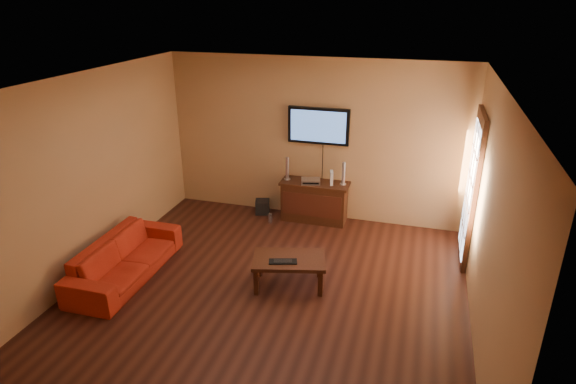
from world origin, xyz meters
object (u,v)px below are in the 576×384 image
at_px(game_console, 332,178).
at_px(bottle, 270,218).
at_px(television, 318,126).
at_px(speaker_right, 343,174).
at_px(sofa, 125,252).
at_px(speaker_left, 287,169).
at_px(keyboard, 283,261).
at_px(media_console, 314,201).
at_px(coffee_table, 289,262).
at_px(subwoofer, 262,207).
at_px(av_receiver, 311,181).

distance_m(game_console, bottle, 1.25).
distance_m(television, speaker_right, 0.89).
distance_m(sofa, speaker_left, 2.95).
bearing_deg(bottle, sofa, -123.12).
height_order(speaker_right, keyboard, speaker_right).
bearing_deg(speaker_left, game_console, -0.14).
distance_m(media_console, game_console, 0.53).
distance_m(media_console, television, 1.28).
relative_size(speaker_right, game_console, 1.71).
height_order(sofa, game_console, game_console).
distance_m(sofa, keyboard, 2.17).
distance_m(television, sofa, 3.56).
bearing_deg(sofa, bottle, -33.96).
xyz_separation_m(coffee_table, sofa, (-2.20, -0.40, 0.01)).
bearing_deg(bottle, coffee_table, -64.17).
bearing_deg(game_console, coffee_table, -108.42).
xyz_separation_m(subwoofer, bottle, (0.25, -0.35, -0.03)).
bearing_deg(subwoofer, keyboard, -80.54).
relative_size(media_console, subwoofer, 4.77).
xyz_separation_m(av_receiver, subwoofer, (-0.88, 0.06, -0.61)).
xyz_separation_m(sofa, bottle, (1.38, 2.11, -0.28)).
distance_m(sofa, subwoofer, 2.71).
distance_m(av_receiver, bottle, 0.94).
distance_m(bottle, keyboard, 2.02).
bearing_deg(coffee_table, speaker_right, 81.17).
bearing_deg(subwoofer, sofa, -130.48).
xyz_separation_m(media_console, coffee_table, (0.14, -2.04, 0.01)).
bearing_deg(media_console, coffee_table, -85.96).
bearing_deg(game_console, subwoofer, 164.60).
bearing_deg(media_console, subwoofer, 178.79).
distance_m(av_receiver, game_console, 0.35).
xyz_separation_m(media_console, bottle, (-0.69, -0.33, -0.26)).
height_order(media_console, av_receiver, av_receiver).
bearing_deg(media_console, av_receiver, -145.93).
bearing_deg(bottle, game_console, 18.98).
relative_size(speaker_right, subwoofer, 1.60).
height_order(speaker_right, subwoofer, speaker_right).
bearing_deg(sofa, television, -39.06).
bearing_deg(speaker_right, speaker_left, -177.74).
bearing_deg(sofa, speaker_left, -33.77).
xyz_separation_m(sofa, subwoofer, (1.12, 2.46, -0.25)).
relative_size(media_console, speaker_right, 2.97).
bearing_deg(av_receiver, coffee_table, -98.44).
bearing_deg(speaker_left, television, 20.00).
height_order(sofa, bottle, sofa).
bearing_deg(speaker_left, keyboard, -75.15).
relative_size(media_console, speaker_left, 2.91).
relative_size(sofa, av_receiver, 6.01).
xyz_separation_m(subwoofer, keyboard, (1.03, -2.18, 0.30)).
relative_size(coffee_table, game_console, 4.67).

